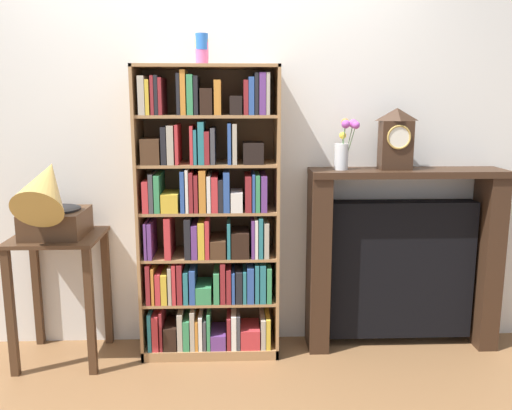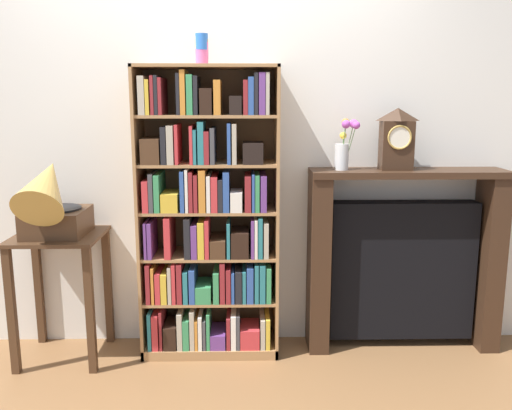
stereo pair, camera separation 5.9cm
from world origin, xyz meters
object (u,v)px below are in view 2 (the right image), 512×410
(cup_stack, at_px, (202,49))
(mantel_clock, at_px, (397,139))
(fireplace_mantel, at_px, (403,261))
(bookshelf, at_px, (208,225))
(gramophone, at_px, (50,200))
(side_table_left, at_px, (61,269))
(flower_vase, at_px, (344,147))

(cup_stack, height_order, mantel_clock, cup_stack)
(cup_stack, relative_size, fireplace_mantel, 0.14)
(bookshelf, bearing_deg, gramophone, -170.47)
(side_table_left, bearing_deg, mantel_clock, 2.74)
(bookshelf, xyz_separation_m, gramophone, (-0.88, -0.15, 0.18))
(cup_stack, xyz_separation_m, fireplace_mantel, (1.23, 0.09, -1.27))
(mantel_clock, bearing_deg, side_table_left, -177.26)
(gramophone, relative_size, mantel_clock, 1.49)
(bookshelf, relative_size, side_table_left, 2.26)
(cup_stack, distance_m, gramophone, 1.21)
(fireplace_mantel, height_order, flower_vase, flower_vase)
(side_table_left, bearing_deg, fireplace_mantel, 3.37)
(gramophone, bearing_deg, fireplace_mantel, 5.71)
(cup_stack, height_order, side_table_left, cup_stack)
(mantel_clock, bearing_deg, bookshelf, -178.26)
(mantel_clock, bearing_deg, gramophone, -174.82)
(bookshelf, distance_m, flower_vase, 0.94)
(bookshelf, relative_size, mantel_clock, 4.76)
(bookshelf, height_order, fireplace_mantel, bookshelf)
(gramophone, distance_m, flower_vase, 1.73)
(flower_vase, bearing_deg, fireplace_mantel, 3.72)
(fireplace_mantel, bearing_deg, side_table_left, -176.63)
(bookshelf, xyz_separation_m, flower_vase, (0.81, 0.04, 0.46))
(mantel_clock, bearing_deg, fireplace_mantel, 17.95)
(gramophone, bearing_deg, flower_vase, 6.17)
(cup_stack, bearing_deg, gramophone, -172.31)
(cup_stack, height_order, fireplace_mantel, cup_stack)
(bookshelf, height_order, mantel_clock, bookshelf)
(fireplace_mantel, bearing_deg, bookshelf, -177.11)
(side_table_left, xyz_separation_m, mantel_clock, (2.01, 0.10, 0.76))
(bookshelf, height_order, cup_stack, cup_stack)
(side_table_left, distance_m, flower_vase, 1.84)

